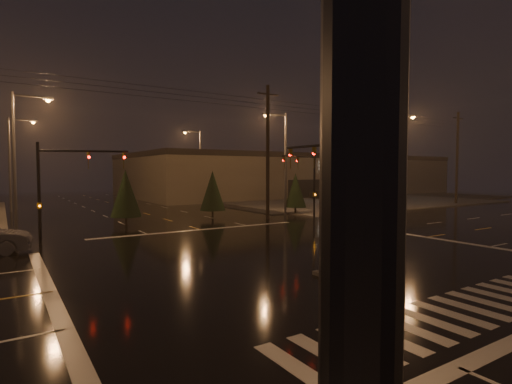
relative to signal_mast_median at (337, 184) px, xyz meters
The scene contains 23 objects.
ground 4.85m from the signal_mast_median, 90.00° to the left, with size 140.00×140.00×0.00m, color black.
sidewalk_ne 44.80m from the signal_mast_median, 47.79° to the left, with size 36.00×36.00×0.12m, color #47453F.
median_island 3.79m from the signal_mast_median, 90.00° to the right, with size 3.00×1.60×0.15m, color #47453F.
crosswalk 7.01m from the signal_mast_median, 90.00° to the right, with size 15.00×2.60×0.01m, color beige.
stop_bar_far 14.56m from the signal_mast_median, 90.00° to the left, with size 16.00×0.50×0.01m, color beige.
parking_lot 46.95m from the signal_mast_median, 41.60° to the left, with size 50.00×24.00×0.08m, color black.
retail_building 60.26m from the signal_mast_median, 54.49° to the left, with size 60.20×28.30×7.20m.
signal_mast_median is the anchor object (origin of this frame).
signal_mast_ne 16.27m from the signal_mast_median, 54.28° to the left, with size 4.84×1.86×6.00m.
signal_mast_nw 16.27m from the signal_mast_median, 125.72° to the left, with size 4.84×1.86×6.00m.
streetlight_1 23.94m from the signal_mast_median, 117.96° to the left, with size 2.77×0.32×10.00m.
streetlight_2 38.78m from the signal_mast_median, 106.79° to the left, with size 2.77×0.32×10.00m.
streetlight_3 22.20m from the signal_mast_median, 59.61° to the left, with size 2.77×0.32×10.00m.
streetlight_4 40.69m from the signal_mast_median, 74.03° to the left, with size 2.77×0.32×10.00m.
streetlight_6 26.29m from the signal_mast_median, 32.94° to the left, with size 0.32×2.77×10.00m.
utility_pole_1 19.00m from the signal_mast_median, 64.89° to the left, with size 2.20×0.32×12.00m.
utility_pole_2 41.73m from the signal_mast_median, 24.19° to the left, with size 2.20×0.32×12.00m.
conifer_0 22.81m from the signal_mast_median, 56.22° to the left, with size 2.19×2.19×4.12m.
conifer_1 26.63m from the signal_mast_median, 45.32° to the left, with size 2.51×2.51×4.62m.
conifer_2 32.93m from the signal_mast_median, 36.55° to the left, with size 2.56×2.56×4.71m.
conifer_3 19.91m from the signal_mast_median, 101.67° to the left, with size 2.40×2.40×4.45m.
conifer_4 20.83m from the signal_mast_median, 78.63° to the left, with size 2.34×2.34×4.36m.
car_parked 43.82m from the signal_mast_median, 48.69° to the left, with size 1.70×4.23×1.44m, color black.
Camera 1 is at (-12.36, -15.79, 4.32)m, focal length 28.00 mm.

